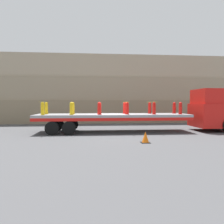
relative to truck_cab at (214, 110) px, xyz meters
name	(u,v)px	position (x,y,z in m)	size (l,w,h in m)	color
ground_plane	(113,132)	(-7.26, 0.00, -1.46)	(120.00, 120.00, 0.00)	#474749
rock_cliff	(106,90)	(-7.26, 7.70, 1.91)	(60.00, 3.30, 6.73)	#84755B
truck_cab	(214,110)	(0.00, 0.00, 0.00)	(2.73, 2.61, 2.96)	red
flatbed_trailer	(105,117)	(-7.76, 0.00, -0.43)	(10.31, 2.64, 1.23)	gray
fire_hydrant_yellow_near_0	(43,109)	(-11.81, -0.56, 0.17)	(0.28, 0.44, 0.82)	gold
fire_hydrant_yellow_far_0	(46,108)	(-11.81, 0.56, 0.17)	(0.28, 0.44, 0.82)	gold
fire_hydrant_yellow_near_1	(71,109)	(-9.99, -0.56, 0.17)	(0.28, 0.44, 0.82)	gold
fire_hydrant_yellow_far_1	(73,108)	(-9.99, 0.56, 0.17)	(0.28, 0.44, 0.82)	gold
fire_hydrant_red_near_2	(100,108)	(-8.17, -0.56, 0.17)	(0.28, 0.44, 0.82)	red
fire_hydrant_red_far_2	(99,108)	(-8.17, 0.56, 0.17)	(0.28, 0.44, 0.82)	red
fire_hydrant_red_near_3	(127,108)	(-6.35, -0.56, 0.17)	(0.28, 0.44, 0.82)	red
fire_hydrant_red_far_3	(125,108)	(-6.35, 0.56, 0.17)	(0.28, 0.44, 0.82)	red
fire_hydrant_red_near_4	(154,108)	(-4.52, -0.56, 0.17)	(0.28, 0.44, 0.82)	red
fire_hydrant_red_far_4	(150,108)	(-4.52, 0.56, 0.17)	(0.28, 0.44, 0.82)	red
fire_hydrant_red_near_5	(180,108)	(-2.70, -0.56, 0.17)	(0.28, 0.44, 0.82)	red
fire_hydrant_red_far_5	(174,108)	(-2.70, 0.56, 0.17)	(0.28, 0.44, 0.82)	red
cargo_strap_rear	(44,102)	(-11.81, 0.00, 0.60)	(0.05, 2.75, 0.01)	yellow
cargo_strap_middle	(126,102)	(-6.35, 0.00, 0.60)	(0.05, 2.75, 0.01)	yellow
cargo_strap_front	(152,102)	(-4.52, 0.00, 0.60)	(0.05, 2.75, 0.01)	yellow
traffic_cone	(145,137)	(-6.01, -4.22, -1.18)	(0.45, 0.45, 0.57)	black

